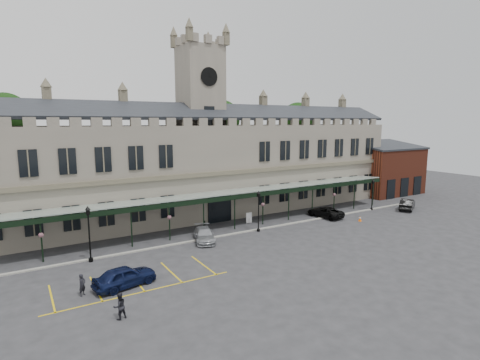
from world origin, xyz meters
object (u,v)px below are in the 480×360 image
lamp_post_mid (259,207)px  clock_tower (201,117)px  lamp_post_right (372,192)px  traffic_cone (360,219)px  car_van (325,212)px  station_building (202,167)px  lamp_post_left (89,229)px  car_right_b (407,204)px  person_b (120,306)px  car_left_a (125,276)px  person_a (82,285)px  car_taxi (204,235)px  sign_board (249,218)px

lamp_post_mid → clock_tower: bearing=99.5°
clock_tower → lamp_post_right: size_ratio=5.54×
traffic_cone → car_van: car_van is taller
station_building → clock_tower: 6.64m
lamp_post_left → car_right_b: size_ratio=1.07×
clock_tower → lamp_post_left: bearing=-146.1°
station_building → person_b: size_ratio=34.29×
lamp_post_mid → car_left_a: bearing=-158.1°
person_b → person_a: bearing=-86.7°
traffic_cone → car_taxi: size_ratio=0.14×
sign_board → clock_tower: bearing=119.2°
car_left_a → lamp_post_mid: bearing=-80.0°
car_taxi → traffic_cone: bearing=10.8°
lamp_post_mid → person_b: 21.71m
lamp_post_right → car_right_b: (4.44, -2.56, -1.86)m
lamp_post_left → lamp_post_mid: size_ratio=1.08×
car_right_b → car_left_a: bearing=67.7°
lamp_post_left → person_b: size_ratio=2.93×
sign_board → station_building: bearing=119.4°
sign_board → traffic_cone: bearing=-20.8°
station_building → lamp_post_left: bearing=-146.3°
lamp_post_mid → traffic_cone: 14.05m
lamp_post_right → sign_board: lamp_post_right is taller
clock_tower → lamp_post_mid: size_ratio=5.21×
lamp_post_mid → lamp_post_right: 19.80m
car_left_a → person_a: person_a is taller
lamp_post_right → station_building: bearing=154.1°
car_taxi → lamp_post_left: bearing=-160.8°
car_right_b → person_a: size_ratio=2.91×
person_b → car_left_a: bearing=-122.6°
lamp_post_right → car_right_b: bearing=-30.0°
car_van → person_b: bearing=15.1°
lamp_post_left → car_left_a: size_ratio=1.08×
car_left_a → car_taxi: bearing=-67.7°
traffic_cone → car_right_b: size_ratio=0.14×
lamp_post_right → car_van: 8.88m
lamp_post_left → lamp_post_mid: lamp_post_left is taller
car_van → person_b: 31.94m
car_taxi → station_building: bearing=84.6°
station_building → person_b: bearing=-126.5°
traffic_cone → person_b: (-31.86, -8.43, 0.55)m
station_building → person_a: station_building is taller
car_right_b → person_b: size_ratio=2.74×
person_a → car_taxi: bearing=-13.0°
lamp_post_mid → person_a: lamp_post_mid is taller
car_left_a → car_van: (28.00, 7.56, -0.11)m
lamp_post_left → car_left_a: (1.32, -6.80, -2.23)m
clock_tower → car_taxi: clock_tower is taller
car_left_a → car_van: 29.00m
person_b → station_building: bearing=-141.0°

